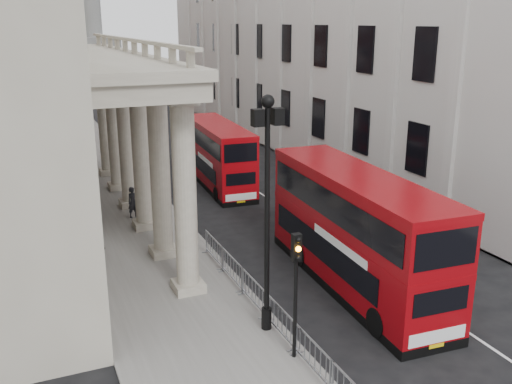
% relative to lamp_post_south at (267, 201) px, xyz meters
% --- Properties ---
extents(sidewalk_west, '(6.00, 140.00, 0.12)m').
position_rel_lamp_post_south_xyz_m(sidewalk_west, '(-2.40, 26.00, -4.85)').
color(sidewalk_west, slate).
rests_on(sidewalk_west, ground).
extents(sidewalk_east, '(3.00, 140.00, 0.12)m').
position_rel_lamp_post_south_xyz_m(sidewalk_east, '(14.10, 26.00, -4.85)').
color(sidewalk_east, slate).
rests_on(sidewalk_east, ground).
extents(kerb, '(0.20, 140.00, 0.14)m').
position_rel_lamp_post_south_xyz_m(kerb, '(0.55, 26.00, -4.84)').
color(kerb, slate).
rests_on(kerb, ground).
extents(lamp_post_south, '(1.05, 0.44, 8.32)m').
position_rel_lamp_post_south_xyz_m(lamp_post_south, '(0.00, 0.00, 0.00)').
color(lamp_post_south, black).
rests_on(lamp_post_south, sidewalk_west).
extents(lamp_post_mid, '(1.05, 0.44, 8.32)m').
position_rel_lamp_post_south_xyz_m(lamp_post_mid, '(0.00, 16.00, 0.00)').
color(lamp_post_mid, black).
rests_on(lamp_post_mid, sidewalk_west).
extents(lamp_post_north, '(1.05, 0.44, 8.32)m').
position_rel_lamp_post_south_xyz_m(lamp_post_north, '(0.00, 32.00, 0.00)').
color(lamp_post_north, black).
rests_on(lamp_post_north, sidewalk_west).
extents(traffic_light, '(0.28, 0.33, 4.30)m').
position_rel_lamp_post_south_xyz_m(traffic_light, '(0.10, -2.02, -1.80)').
color(traffic_light, black).
rests_on(traffic_light, sidewalk_west).
extents(crowd_barriers, '(0.50, 18.75, 1.10)m').
position_rel_lamp_post_south_xyz_m(crowd_barriers, '(0.25, -1.77, -4.24)').
color(crowd_barriers, gray).
rests_on(crowd_barriers, sidewalk_west).
extents(bus_near, '(3.29, 11.30, 4.82)m').
position_rel_lamp_post_south_xyz_m(bus_near, '(4.88, 1.97, -2.39)').
color(bus_near, maroon).
rests_on(bus_near, ground).
extents(bus_far, '(2.95, 9.83, 4.19)m').
position_rel_lamp_post_south_xyz_m(bus_far, '(4.76, 18.50, -2.72)').
color(bus_far, '#97060D').
rests_on(bus_far, ground).
extents(pedestrian_a, '(0.74, 0.62, 1.74)m').
position_rel_lamp_post_south_xyz_m(pedestrian_a, '(-1.92, 13.92, -3.92)').
color(pedestrian_a, black).
rests_on(pedestrian_a, sidewalk_west).
extents(pedestrian_b, '(0.91, 0.81, 1.54)m').
position_rel_lamp_post_south_xyz_m(pedestrian_b, '(-4.49, 9.83, -4.02)').
color(pedestrian_b, '#282420').
rests_on(pedestrian_b, sidewalk_west).
extents(pedestrian_c, '(0.96, 0.73, 1.76)m').
position_rel_lamp_post_south_xyz_m(pedestrian_c, '(-1.02, 19.50, -3.91)').
color(pedestrian_c, black).
rests_on(pedestrian_c, sidewalk_west).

